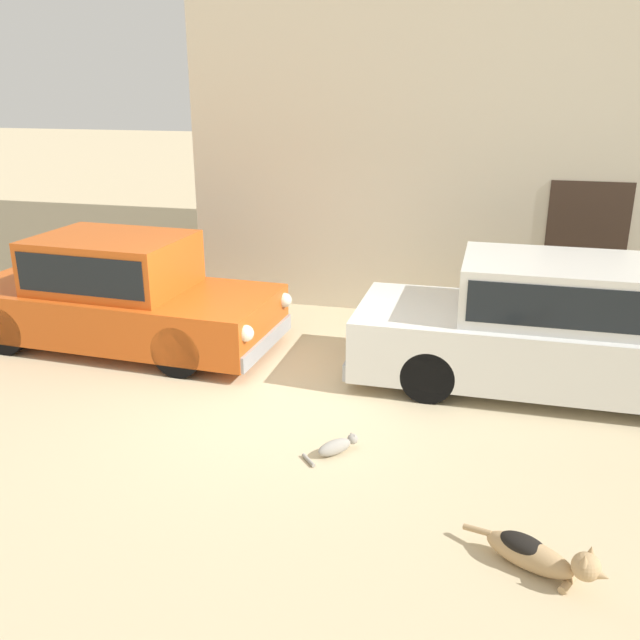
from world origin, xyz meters
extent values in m
plane|color=#CCB78E|center=(0.00, 0.00, 0.00)|extent=(80.00, 80.00, 0.00)
cube|color=#D15619|center=(-2.54, 1.11, 0.47)|extent=(4.29, 1.92, 0.64)
cube|color=#D15619|center=(-2.58, 1.11, 1.14)|extent=(2.01, 1.56, 0.70)
cube|color=black|center=(-2.58, 1.11, 1.15)|extent=(1.86, 1.58, 0.49)
cube|color=#999BA0|center=(-0.46, 1.00, 0.26)|extent=(0.21, 1.67, 0.20)
sphere|color=silver|center=(-0.39, 1.66, 0.61)|extent=(0.20, 0.20, 0.20)
sphere|color=silver|center=(-0.46, 0.33, 0.61)|extent=(0.20, 0.20, 0.20)
cube|color=red|center=(-4.57, 1.95, 0.63)|extent=(0.05, 0.18, 0.18)
cylinder|color=black|center=(-1.24, 1.79, 0.33)|extent=(0.66, 0.24, 0.65)
cylinder|color=black|center=(-1.32, 0.30, 0.33)|extent=(0.66, 0.24, 0.65)
cylinder|color=black|center=(-3.75, 1.93, 0.33)|extent=(0.66, 0.24, 0.65)
cylinder|color=black|center=(-3.84, 0.43, 0.33)|extent=(0.66, 0.24, 0.65)
cube|color=silver|center=(3.05, 1.07, 0.51)|extent=(4.60, 1.76, 0.72)
cube|color=silver|center=(3.01, 1.07, 1.19)|extent=(2.12, 1.50, 0.65)
cube|color=black|center=(3.01, 1.07, 1.20)|extent=(1.96, 1.52, 0.45)
cube|color=#999BA0|center=(0.78, 1.09, 0.26)|extent=(0.14, 1.68, 0.20)
cube|color=red|center=(0.79, 1.83, 0.69)|extent=(0.04, 0.18, 0.18)
cube|color=red|center=(0.77, 0.35, 0.69)|extent=(0.04, 0.18, 0.18)
cylinder|color=black|center=(1.69, 1.84, 0.30)|extent=(0.61, 0.21, 0.60)
cylinder|color=black|center=(1.67, 0.32, 0.30)|extent=(0.61, 0.21, 0.60)
cube|color=#38281E|center=(3.54, 3.35, 1.05)|extent=(1.10, 0.02, 2.10)
cylinder|color=tan|center=(2.97, -2.40, 0.03)|extent=(0.10, 0.12, 0.06)
cylinder|color=tan|center=(2.91, -2.51, 0.03)|extent=(0.10, 0.12, 0.06)
ellipsoid|color=tan|center=(2.67, -2.32, 0.12)|extent=(0.70, 0.49, 0.23)
ellipsoid|color=black|center=(2.62, -2.29, 0.18)|extent=(0.42, 0.34, 0.13)
sphere|color=tan|center=(3.03, -2.50, 0.22)|extent=(0.20, 0.20, 0.20)
cone|color=tan|center=(3.13, -2.55, 0.21)|extent=(0.15, 0.15, 0.11)
cone|color=tan|center=(3.06, -2.45, 0.31)|extent=(0.10, 0.10, 0.09)
cone|color=tan|center=(3.00, -2.56, 0.31)|extent=(0.10, 0.10, 0.09)
cylinder|color=tan|center=(2.29, -2.13, 0.13)|extent=(0.24, 0.15, 0.09)
ellipsoid|color=gray|center=(0.92, -1.07, 0.07)|extent=(0.35, 0.37, 0.15)
sphere|color=gray|center=(1.07, -0.91, 0.10)|extent=(0.11, 0.11, 0.11)
cone|color=gray|center=(1.05, -0.89, 0.14)|extent=(0.05, 0.05, 0.04)
cone|color=gray|center=(1.09, -0.93, 0.14)|extent=(0.05, 0.05, 0.04)
cylinder|color=gray|center=(0.72, -1.27, 0.02)|extent=(0.17, 0.19, 0.04)
camera|label=1|loc=(2.18, -6.74, 3.40)|focal=38.47mm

